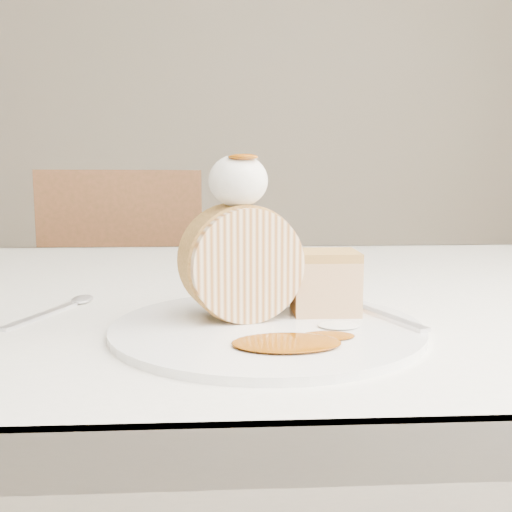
{
  "coord_description": "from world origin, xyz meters",
  "views": [
    {
      "loc": [
        -0.0,
        -0.58,
        0.9
      ],
      "look_at": [
        0.03,
        -0.03,
        0.82
      ],
      "focal_mm": 40.0,
      "sensor_mm": 36.0,
      "label": 1
    }
  ],
  "objects": [
    {
      "name": "spoon",
      "position": [
        -0.2,
        0.03,
        0.75
      ],
      "size": [
        0.07,
        0.15,
        0.0
      ],
      "primitive_type": "cube",
      "rotation": [
        0.0,
        0.0,
        -0.34
      ],
      "color": "silver",
      "rests_on": "table"
    },
    {
      "name": "caramel_drizzle",
      "position": [
        0.02,
        -0.03,
        0.92
      ],
      "size": [
        0.03,
        0.02,
        0.01
      ],
      "primitive_type": "ellipsoid",
      "color": "#823E05",
      "rests_on": "whipped_cream"
    },
    {
      "name": "cake_chunk",
      "position": [
        0.1,
        0.01,
        0.79
      ],
      "size": [
        0.07,
        0.06,
        0.06
      ],
      "primitive_type": "cube",
      "rotation": [
        0.0,
        0.0,
        -0.01
      ],
      "color": "tan",
      "rests_on": "plate"
    },
    {
      "name": "table",
      "position": [
        0.0,
        0.2,
        0.66
      ],
      "size": [
        1.4,
        0.9,
        0.75
      ],
      "color": "silver",
      "rests_on": "ground"
    },
    {
      "name": "fork",
      "position": [
        0.16,
        -0.02,
        0.76
      ],
      "size": [
        0.09,
        0.18,
        0.0
      ],
      "primitive_type": "cube",
      "rotation": [
        0.0,
        0.0,
        0.37
      ],
      "color": "silver",
      "rests_on": "plate"
    },
    {
      "name": "whipped_cream",
      "position": [
        0.01,
        -0.01,
        0.9
      ],
      "size": [
        0.06,
        0.06,
        0.05
      ],
      "primitive_type": "ellipsoid",
      "color": "white",
      "rests_on": "roulade_slice"
    },
    {
      "name": "plate",
      "position": [
        0.04,
        -0.04,
        0.75
      ],
      "size": [
        0.31,
        0.31,
        0.01
      ],
      "primitive_type": "cylinder",
      "rotation": [
        0.0,
        0.0,
        -0.01
      ],
      "color": "white",
      "rests_on": "table"
    },
    {
      "name": "caramel_pool",
      "position": [
        0.05,
        -0.11,
        0.76
      ],
      "size": [
        0.1,
        0.06,
        0.0
      ],
      "primitive_type": null,
      "rotation": [
        0.0,
        0.0,
        -0.01
      ],
      "color": "#823E05",
      "rests_on": "plate"
    },
    {
      "name": "roulade_slice",
      "position": [
        0.02,
        -0.01,
        0.81
      ],
      "size": [
        0.12,
        0.09,
        0.11
      ],
      "primitive_type": "cylinder",
      "rotation": [
        1.57,
        0.0,
        0.27
      ],
      "color": "beige",
      "rests_on": "plate"
    },
    {
      "name": "chair_far",
      "position": [
        -0.31,
        1.06,
        0.52
      ],
      "size": [
        0.55,
        0.55,
        0.92
      ],
      "rotation": [
        0.0,
        0.0,
        3.47
      ],
      "color": "brown",
      "rests_on": "ground"
    }
  ]
}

